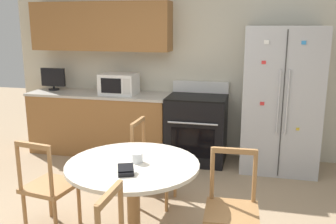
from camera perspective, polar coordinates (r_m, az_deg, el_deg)
name	(u,v)px	position (r m, az deg, el deg)	size (l,w,h in m)	color
back_wall	(163,55)	(5.45, -0.84, 8.70)	(5.20, 0.44, 2.60)	beige
kitchen_counter	(101,123)	(5.62, -10.22, -1.61)	(2.07, 0.64, 0.90)	#936033
refrigerator	(281,100)	(5.01, 16.85, 1.77)	(0.95, 0.73, 1.85)	#B2B5BA
oven_range	(197,128)	(5.19, 4.39, -2.49)	(0.80, 0.68, 1.08)	black
microwave	(119,84)	(5.37, -7.48, 4.29)	(0.51, 0.38, 0.29)	white
countertop_tv	(53,78)	(5.90, -17.10, 4.94)	(0.37, 0.16, 0.33)	black
dining_table	(133,181)	(3.20, -5.35, -10.49)	(1.11, 1.11, 0.76)	beige
dining_chair_left	(49,187)	(3.63, -17.72, -10.82)	(0.48, 0.48, 0.90)	#9E7042
dining_chair_far	(153,164)	(4.00, -2.34, -7.87)	(0.44, 0.44, 0.90)	#9E7042
dining_chair_right	(232,210)	(3.12, 9.68, -14.57)	(0.44, 0.44, 0.90)	#9E7042
candle_glass	(137,158)	(3.14, -4.71, -7.04)	(0.09, 0.09, 0.08)	silver
wallet	(126,171)	(2.91, -6.45, -8.90)	(0.16, 0.16, 0.07)	black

